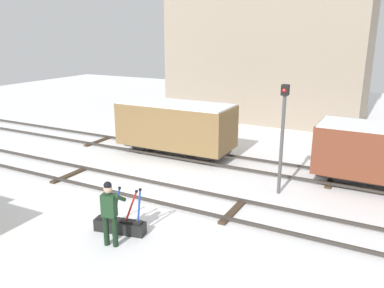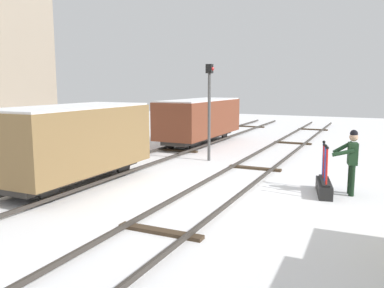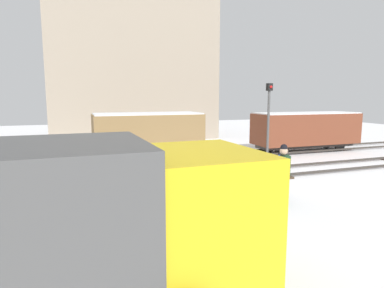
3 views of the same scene
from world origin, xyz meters
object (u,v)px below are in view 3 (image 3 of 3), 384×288
signal_post (269,115)px  freight_car_mid_siding (306,129)px  rail_worker (282,170)px  freight_car_far_end (148,134)px  delivery_truck (69,225)px  switch_lever_frame (263,191)px

signal_post → freight_car_mid_siding: size_ratio=0.61×
rail_worker → freight_car_far_end: freight_car_far_end is taller
delivery_truck → freight_car_mid_siding: delivery_truck is taller
freight_car_far_end → rail_worker: bearing=-72.7°
signal_post → freight_car_far_end: (-5.51, 2.19, -0.97)m
freight_car_far_end → signal_post: bearing=-22.1°
freight_car_far_end → freight_car_mid_siding: bearing=-0.4°
switch_lever_frame → delivery_truck: delivery_truck is taller
switch_lever_frame → rail_worker: 1.07m
switch_lever_frame → delivery_truck: bearing=-154.2°
switch_lever_frame → freight_car_mid_siding: size_ratio=0.24×
signal_post → freight_car_mid_siding: bearing=28.7°
rail_worker → signal_post: bearing=50.0°
freight_car_mid_siding → freight_car_far_end: freight_car_far_end is taller
switch_lever_frame → freight_car_mid_siding: freight_car_mid_siding is taller
rail_worker → delivery_truck: delivery_truck is taller
rail_worker → switch_lever_frame: bearing=97.3°
delivery_truck → freight_car_mid_siding: (12.98, 11.47, -0.19)m
signal_post → freight_car_mid_siding: (4.00, 2.19, -1.03)m
freight_car_mid_siding → signal_post: bearing=-150.7°
switch_lever_frame → freight_car_mid_siding: 10.21m
signal_post → rail_worker: bearing=-118.5°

